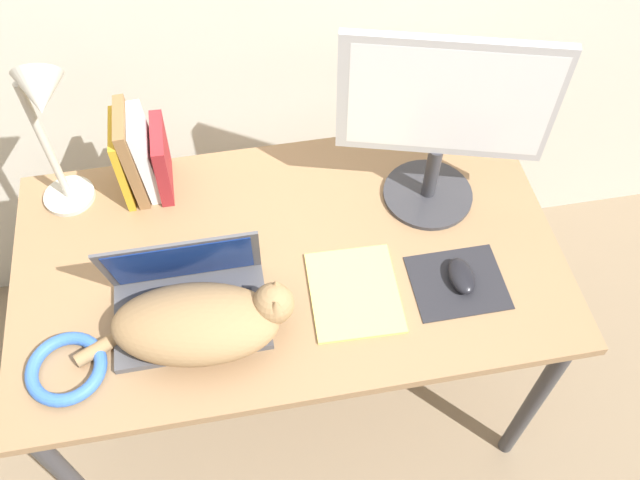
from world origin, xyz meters
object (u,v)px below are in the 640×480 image
object	(u,v)px
computer_mouse	(462,276)
cable_coil	(66,368)
laptop	(189,299)
cat	(201,322)
notepad	(354,292)
desk_lamp	(46,118)
external_monitor	(443,118)
book_row	(142,156)

from	to	relation	value
computer_mouse	cable_coil	distance (m)	0.92
laptop	computer_mouse	world-z (taller)	laptop
cat	notepad	bearing A→B (deg)	8.38
computer_mouse	desk_lamp	size ratio (longest dim) A/B	0.22
computer_mouse	notepad	xyz separation A→B (m)	(-0.26, 0.01, -0.02)
external_monitor	desk_lamp	distance (m)	0.89
laptop	computer_mouse	distance (m)	0.64
external_monitor	computer_mouse	world-z (taller)	external_monitor
external_monitor	cable_coil	distance (m)	1.00
desk_lamp	laptop	bearing A→B (deg)	-55.17
desk_lamp	cable_coil	bearing A→B (deg)	-92.90
laptop	desk_lamp	bearing A→B (deg)	124.83
laptop	notepad	bearing A→B (deg)	-3.52
cable_coil	computer_mouse	bearing A→B (deg)	4.66
desk_lamp	notepad	world-z (taller)	desk_lamp
cat	external_monitor	bearing A→B (deg)	27.10
cat	cable_coil	xyz separation A→B (m)	(-0.30, -0.03, -0.05)
cat	book_row	size ratio (longest dim) A/B	1.93
computer_mouse	notepad	bearing A→B (deg)	177.67
cat	external_monitor	world-z (taller)	external_monitor
cat	external_monitor	size ratio (longest dim) A/B	1.00
desk_lamp	notepad	xyz separation A→B (m)	(0.63, -0.39, -0.30)
laptop	desk_lamp	world-z (taller)	desk_lamp
cat	book_row	bearing A→B (deg)	102.60
laptop	cat	xyz separation A→B (m)	(0.02, -0.08, 0.02)
cat	desk_lamp	distance (m)	0.57
laptop	external_monitor	size ratio (longest dim) A/B	0.70
desk_lamp	computer_mouse	bearing A→B (deg)	-24.08
book_row	cable_coil	world-z (taller)	book_row
laptop	desk_lamp	xyz separation A→B (m)	(-0.25, 0.36, 0.26)
external_monitor	notepad	world-z (taller)	external_monitor
external_monitor	computer_mouse	size ratio (longest dim) A/B	4.85
external_monitor	cable_coil	world-z (taller)	external_monitor
desk_lamp	book_row	bearing A→B (deg)	10.75
book_row	notepad	xyz separation A→B (m)	(0.46, -0.42, -0.11)
computer_mouse	cable_coil	bearing A→B (deg)	-175.34
laptop	cat	bearing A→B (deg)	-71.87
cat	computer_mouse	world-z (taller)	cat
book_row	desk_lamp	size ratio (longest dim) A/B	0.56
computer_mouse	book_row	distance (m)	0.84
laptop	computer_mouse	size ratio (longest dim) A/B	3.40
laptop	cable_coil	world-z (taller)	laptop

